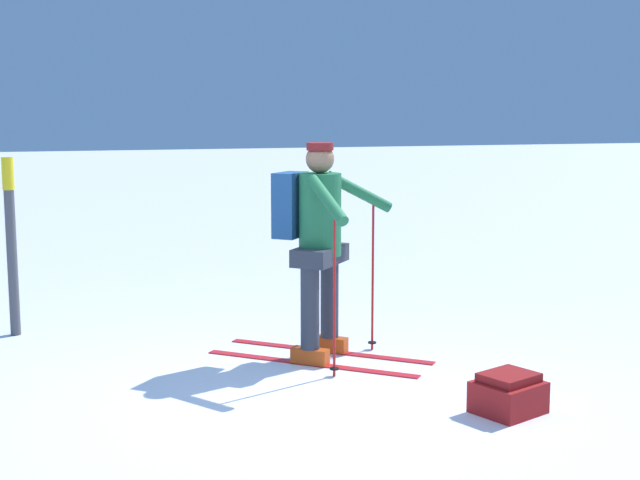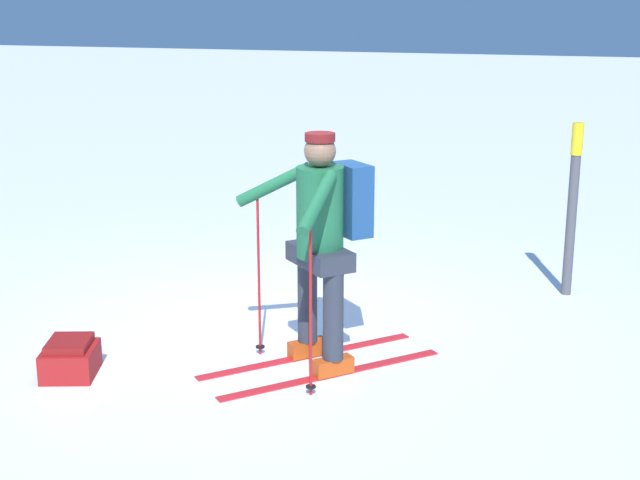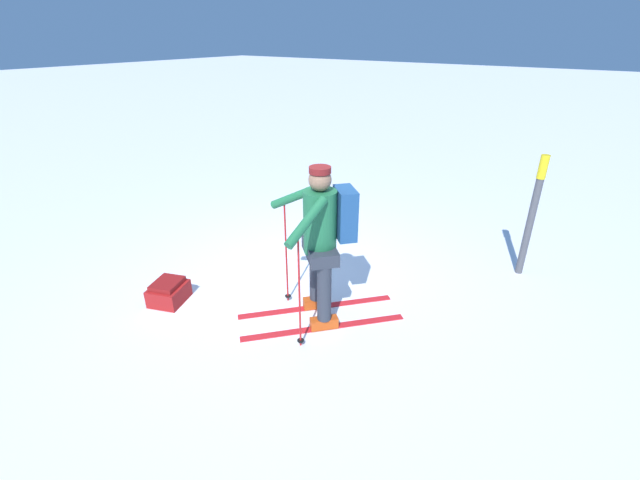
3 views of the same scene
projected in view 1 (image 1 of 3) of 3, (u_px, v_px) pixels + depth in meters
name	position (u px, v px, depth m)	size (l,w,h in m)	color
ground_plane	(282.00, 392.00, 6.41)	(80.00, 80.00, 0.00)	white
skier	(317.00, 235.00, 7.15)	(1.67, 1.58, 1.76)	red
dropped_backpack	(508.00, 394.00, 5.95)	(0.52, 0.49, 0.27)	maroon
trail_marker	(11.00, 233.00, 7.91)	(0.10, 0.10, 1.60)	#4C4C51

